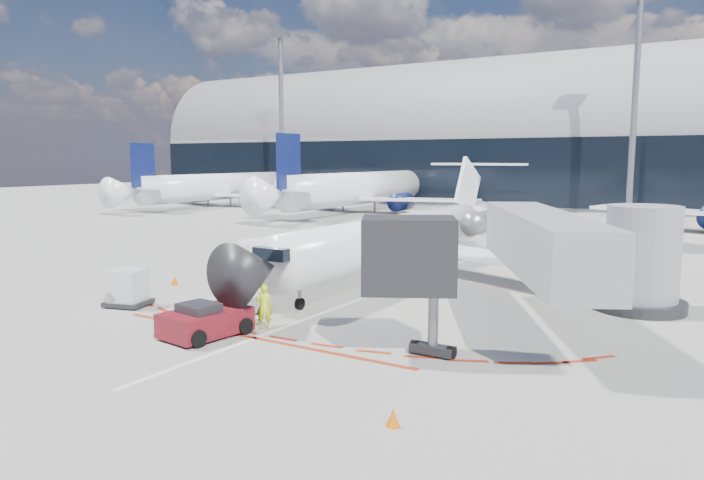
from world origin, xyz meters
The scene contains 15 objects.
ground centered at (0.00, 0.00, 0.00)m, with size 260.00×260.00×0.00m, color gray.
apron_centerline centered at (0.00, 2.00, 0.01)m, with size 0.25×40.00×0.01m, color silver.
apron_stop_bar centered at (0.00, -11.50, 0.01)m, with size 14.00×0.25×0.01m, color maroon.
terminal_building centered at (0.00, 64.97, 8.52)m, with size 150.00×24.15×24.00m.
jet_bridge centered at (9.79, -3.01, 3.01)m, with size 10.03×15.20×4.90m.
light_mast_west centered at (-45.00, 48.00, 12.50)m, with size 0.70×0.70×25.00m, color slate.
light_mast_centre centered at (5.00, 48.00, 12.50)m, with size 0.70×0.70×25.00m, color slate.
regional_jet centered at (-1.25, 3.33, 2.35)m, with size 22.74×28.04×7.02m.
pushback_tug centered at (-1.84, -12.28, 0.60)m, with size 2.61×5.34×1.36m.
ramp_worker centered at (-0.57, -10.25, 0.93)m, with size 0.68×0.44×1.86m, color #D7F619.
uld_container centered at (-8.53, -10.56, 0.86)m, with size 2.22×2.03×1.74m.
safety_cone_left centered at (-10.44, -5.96, 0.27)m, with size 0.38×0.38×0.53m, color #DC5C04.
safety_cone_right centered at (8.33, -15.81, 0.25)m, with size 0.36×0.36×0.50m, color #DC5C04.
bg_airliner_0 centered at (-48.23, 38.31, 5.45)m, with size 33.68×35.66×10.89m, color white, non-canonical shape.
bg_airliner_1 centered at (-25.83, 40.24, 5.94)m, with size 36.72×38.88×11.88m, color white, non-canonical shape.
Camera 1 is at (15.57, -29.58, 6.95)m, focal length 32.00 mm.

